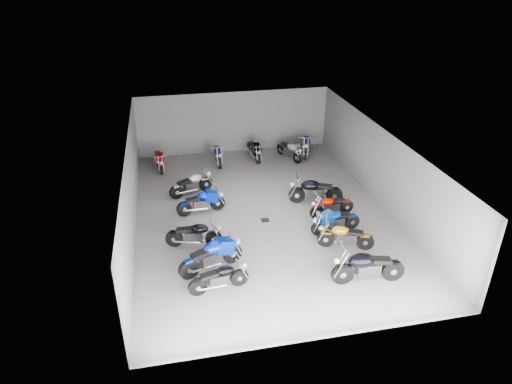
# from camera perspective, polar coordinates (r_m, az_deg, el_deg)

# --- Properties ---
(ground) EXTENTS (14.00, 14.00, 0.00)m
(ground) POSITION_cam_1_polar(r_m,az_deg,el_deg) (18.56, 0.80, -2.76)
(ground) COLOR gray
(ground) RESTS_ON ground
(wall_back) EXTENTS (10.00, 0.10, 3.20)m
(wall_back) POSITION_cam_1_polar(r_m,az_deg,el_deg) (24.20, -2.79, 8.72)
(wall_back) COLOR slate
(wall_back) RESTS_ON ground
(wall_left) EXTENTS (0.10, 14.00, 3.20)m
(wall_left) POSITION_cam_1_polar(r_m,az_deg,el_deg) (17.53, -15.33, 0.20)
(wall_left) COLOR slate
(wall_left) RESTS_ON ground
(wall_right) EXTENTS (0.10, 14.00, 3.20)m
(wall_right) POSITION_cam_1_polar(r_m,az_deg,el_deg) (19.43, 15.41, 2.93)
(wall_right) COLOR slate
(wall_right) RESTS_ON ground
(ceiling) EXTENTS (10.00, 14.00, 0.04)m
(ceiling) POSITION_cam_1_polar(r_m,az_deg,el_deg) (17.18, 0.87, 6.57)
(ceiling) COLOR #232326
(ceiling) RESTS_ON wall_back
(drain_grate) EXTENTS (0.32, 0.32, 0.01)m
(drain_grate) POSITION_cam_1_polar(r_m,az_deg,el_deg) (18.14, 1.15, -3.52)
(drain_grate) COLOR black
(drain_grate) RESTS_ON ground
(motorcycle_left_a) EXTENTS (1.93, 0.47, 0.85)m
(motorcycle_left_a) POSITION_cam_1_polar(r_m,az_deg,el_deg) (14.41, -4.59, -10.63)
(motorcycle_left_a) COLOR black
(motorcycle_left_a) RESTS_ON ground
(motorcycle_left_b) EXTENTS (2.22, 0.98, 1.02)m
(motorcycle_left_b) POSITION_cam_1_polar(r_m,az_deg,el_deg) (15.21, -5.54, -7.93)
(motorcycle_left_b) COLOR black
(motorcycle_left_b) RESTS_ON ground
(motorcycle_left_c) EXTENTS (2.03, 0.59, 0.90)m
(motorcycle_left_c) POSITION_cam_1_polar(r_m,az_deg,el_deg) (16.48, -7.70, -5.27)
(motorcycle_left_c) COLOR black
(motorcycle_left_c) RESTS_ON ground
(motorcycle_left_e) EXTENTS (2.01, 0.52, 0.89)m
(motorcycle_left_e) POSITION_cam_1_polar(r_m,az_deg,el_deg) (18.57, -6.84, -1.25)
(motorcycle_left_e) COLOR black
(motorcycle_left_e) RESTS_ON ground
(motorcycle_left_f) EXTENTS (1.94, 0.91, 0.90)m
(motorcycle_left_f) POSITION_cam_1_polar(r_m,az_deg,el_deg) (20.08, -8.05, 0.99)
(motorcycle_left_f) COLOR black
(motorcycle_left_f) RESTS_ON ground
(motorcycle_right_a) EXTENTS (2.38, 0.52, 1.05)m
(motorcycle_right_a) POSITION_cam_1_polar(r_m,az_deg,el_deg) (15.04, 13.77, -9.09)
(motorcycle_right_a) COLOR black
(motorcycle_right_a) RESTS_ON ground
(motorcycle_right_b) EXTENTS (1.94, 0.80, 0.88)m
(motorcycle_right_b) POSITION_cam_1_polar(r_m,az_deg,el_deg) (16.56, 11.07, -5.44)
(motorcycle_right_b) COLOR black
(motorcycle_right_b) RESTS_ON ground
(motorcycle_right_c) EXTENTS (2.01, 0.49, 0.88)m
(motorcycle_right_c) POSITION_cam_1_polar(r_m,az_deg,el_deg) (17.41, 9.87, -3.59)
(motorcycle_right_c) COLOR black
(motorcycle_right_c) RESTS_ON ground
(motorcycle_right_d) EXTENTS (1.91, 0.46, 0.84)m
(motorcycle_right_d) POSITION_cam_1_polar(r_m,az_deg,el_deg) (18.46, 9.41, -1.71)
(motorcycle_right_d) COLOR black
(motorcycle_right_d) RESTS_ON ground
(motorcycle_right_e) EXTENTS (2.27, 0.66, 1.01)m
(motorcycle_right_e) POSITION_cam_1_polar(r_m,az_deg,el_deg) (19.33, 7.40, 0.14)
(motorcycle_right_e) COLOR black
(motorcycle_right_e) RESTS_ON ground
(motorcycle_back_a) EXTENTS (0.45, 2.03, 0.89)m
(motorcycle_back_a) POSITION_cam_1_polar(r_m,az_deg,el_deg) (22.83, -12.03, 3.97)
(motorcycle_back_a) COLOR black
(motorcycle_back_a) RESTS_ON ground
(motorcycle_back_c) EXTENTS (0.40, 2.06, 0.91)m
(motorcycle_back_c) POSITION_cam_1_polar(r_m,az_deg,el_deg) (23.05, -4.81, 4.74)
(motorcycle_back_c) COLOR black
(motorcycle_back_c) RESTS_ON ground
(motorcycle_back_d) EXTENTS (0.45, 2.05, 0.90)m
(motorcycle_back_d) POSITION_cam_1_polar(r_m,az_deg,el_deg) (23.50, -0.24, 5.29)
(motorcycle_back_d) COLOR black
(motorcycle_back_d) RESTS_ON ground
(motorcycle_back_e) EXTENTS (0.84, 1.94, 0.89)m
(motorcycle_back_e) POSITION_cam_1_polar(r_m,az_deg,el_deg) (23.54, 4.22, 5.24)
(motorcycle_back_e) COLOR black
(motorcycle_back_e) RESTS_ON ground
(motorcycle_back_f) EXTENTS (0.81, 2.10, 0.95)m
(motorcycle_back_f) POSITION_cam_1_polar(r_m,az_deg,el_deg) (24.22, 6.27, 5.88)
(motorcycle_back_f) COLOR black
(motorcycle_back_f) RESTS_ON ground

